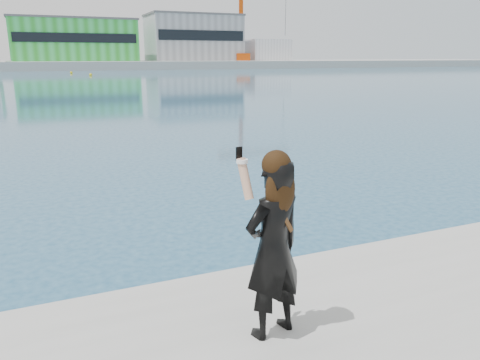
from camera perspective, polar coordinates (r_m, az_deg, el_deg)
The scene contains 9 objects.
far_quay at distance 133.55m, azimuth -22.89°, elevation 12.78°, with size 320.00×40.00×2.00m, color #9E9E99.
warehouse_green at distance 131.96m, azimuth -19.56°, elevation 15.80°, with size 30.60×16.36×10.50m.
warehouse_grey_right at distance 138.22m, azimuth -5.69°, elevation 16.88°, with size 25.50×15.35×12.50m.
ancillary_shed at distance 144.60m, azimuth 3.25°, elevation 15.54°, with size 12.00×10.00×6.00m, color silver.
dock_crane at distance 137.75m, azimuth 0.61°, elevation 19.79°, with size 23.00×4.00×24.00m.
flagpole_right at distance 126.92m, azimuth -12.69°, elevation 16.01°, with size 1.28×0.16×8.00m.
buoy_near at distance 84.64m, azimuth -17.74°, elevation 12.02°, with size 0.50×0.50×0.50m, color yellow.
buoy_extra at distance 96.77m, azimuth -19.87°, elevation 12.11°, with size 0.50×0.50×0.50m, color yellow.
woman at distance 3.92m, azimuth 4.10°, elevation -7.75°, with size 0.64×0.50×1.65m.
Camera 1 is at (-2.27, -3.52, 3.13)m, focal length 35.00 mm.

